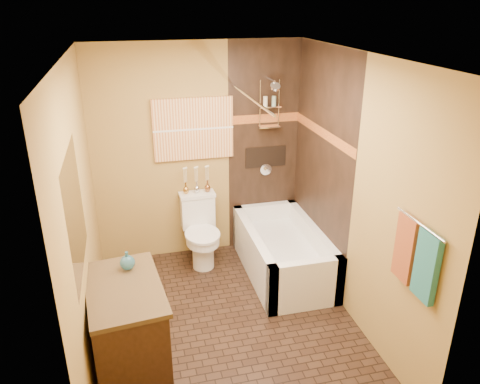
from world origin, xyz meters
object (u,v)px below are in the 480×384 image
object	(u,v)px
bathtub	(283,255)
toilet	(201,231)
vanity	(127,329)
sunset_painting	(193,129)

from	to	relation	value
bathtub	toilet	xyz separation A→B (m)	(-0.85, 0.46, 0.19)
bathtub	vanity	size ratio (longest dim) A/B	1.51
sunset_painting	bathtub	size ratio (longest dim) A/B	0.60
bathtub	vanity	distance (m)	2.07
bathtub	toilet	bearing A→B (deg)	151.81
bathtub	vanity	xyz separation A→B (m)	(-1.72, -1.13, 0.20)
toilet	bathtub	bearing A→B (deg)	-30.14
bathtub	toilet	size ratio (longest dim) A/B	1.85
toilet	vanity	xyz separation A→B (m)	(-0.87, -1.59, 0.01)
sunset_painting	bathtub	world-z (taller)	sunset_painting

